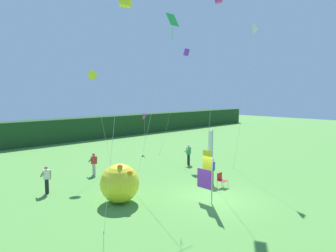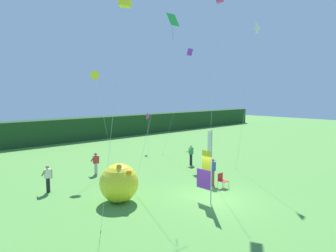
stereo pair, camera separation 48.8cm
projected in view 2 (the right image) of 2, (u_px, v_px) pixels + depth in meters
ground_plane at (211, 199)px, 16.68m from camera, size 120.00×120.00×0.00m
distant_treeline at (42, 132)px, 34.88m from camera, size 80.00×2.40×2.80m
banner_flag at (207, 168)px, 15.95m from camera, size 0.06×1.03×3.95m
person_near_banner at (213, 171)px, 19.08m from camera, size 0.55×0.48×1.72m
person_mid_field at (48, 178)px, 17.71m from camera, size 0.55×0.48×1.62m
person_far_left at (96, 163)px, 21.76m from camera, size 0.55×0.48×1.57m
person_far_right at (191, 154)px, 24.68m from camera, size 0.55×0.48×1.66m
inflatable_balloon at (119, 183)px, 16.14m from camera, size 2.09×2.09×2.17m
folding_chair at (222, 179)px, 18.67m from camera, size 0.51×0.51×0.89m
kite_yellow_delta_0 at (95, 76)px, 21.83m from camera, size 2.07×0.75×7.48m
kite_magenta_delta_1 at (148, 116)px, 30.56m from camera, size 2.74×3.17×3.91m
kite_purple_box_2 at (189, 53)px, 27.51m from camera, size 1.93×2.27×9.91m
kite_green_diamond_3 at (171, 30)px, 17.82m from camera, size 2.76×1.08×10.55m
kite_white_delta_6 at (258, 29)px, 21.08m from camera, size 0.86×2.00×10.81m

